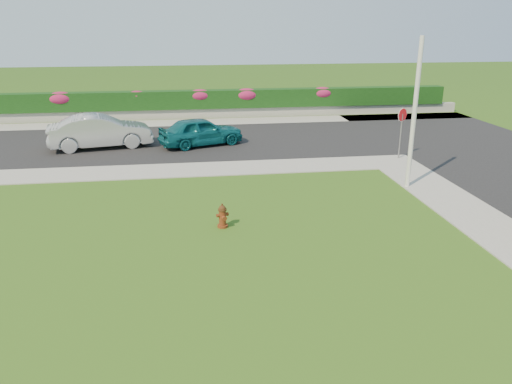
{
  "coord_description": "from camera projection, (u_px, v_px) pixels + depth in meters",
  "views": [
    {
      "loc": [
        -1.7,
        -10.61,
        5.74
      ],
      "look_at": [
        0.27,
        3.34,
        0.9
      ],
      "focal_mm": 35.0,
      "sensor_mm": 36.0,
      "label": 1
    }
  ],
  "objects": [
    {
      "name": "sidewalk_far",
      "position": [
        78.0,
        174.0,
        19.65
      ],
      "size": [
        24.0,
        2.0,
        0.04
      ],
      "primitive_type": "cube",
      "color": "gray",
      "rests_on": "ground"
    },
    {
      "name": "sedan_teal",
      "position": [
        201.0,
        131.0,
        23.92
      ],
      "size": [
        4.32,
        2.88,
        1.36
      ],
      "primitive_type": "imported",
      "rotation": [
        0.0,
        0.0,
        1.92
      ],
      "color": "#0C545D",
      "rests_on": "street_far"
    },
    {
      "name": "hedge",
      "position": [
        196.0,
        99.0,
        30.8
      ],
      "size": [
        32.0,
        0.9,
        1.1
      ],
      "primitive_type": "cube",
      "color": "black",
      "rests_on": "retaining_wall"
    },
    {
      "name": "flower_clump_d",
      "position": [
        200.0,
        95.0,
        30.65
      ],
      "size": [
        1.45,
        0.93,
        0.72
      ],
      "primitive_type": "ellipsoid",
      "color": "#B01E64",
      "rests_on": "hedge"
    },
    {
      "name": "flower_clump_b",
      "position": [
        61.0,
        98.0,
        29.57
      ],
      "size": [
        1.57,
        1.01,
        0.78
      ],
      "primitive_type": "ellipsoid",
      "color": "#B01E64",
      "rests_on": "hedge"
    },
    {
      "name": "ground",
      "position": [
        264.0,
        272.0,
        12.02
      ],
      "size": [
        120.0,
        120.0,
        0.0
      ],
      "primitive_type": "plane",
      "color": "black",
      "rests_on": "ground"
    },
    {
      "name": "stop_sign",
      "position": [
        402.0,
        122.0,
        21.38
      ],
      "size": [
        0.54,
        0.32,
        2.25
      ],
      "rotation": [
        0.0,
        0.0,
        0.12
      ],
      "color": "slate",
      "rests_on": "ground"
    },
    {
      "name": "flower_clump_c",
      "position": [
        137.0,
        95.0,
        30.13
      ],
      "size": [
        1.11,
        0.71,
        0.55
      ],
      "primitive_type": "ellipsoid",
      "color": "#B01E64",
      "rests_on": "hedge"
    },
    {
      "name": "flower_clump_f",
      "position": [
        322.0,
        93.0,
        31.68
      ],
      "size": [
        1.45,
        0.93,
        0.73
      ],
      "primitive_type": "ellipsoid",
      "color": "#B01E64",
      "rests_on": "hedge"
    },
    {
      "name": "retaining_wall",
      "position": [
        197.0,
        113.0,
        30.99
      ],
      "size": [
        34.0,
        0.4,
        0.6
      ],
      "primitive_type": "cube",
      "color": "gray",
      "rests_on": "ground"
    },
    {
      "name": "street_far",
      "position": [
        119.0,
        144.0,
        24.46
      ],
      "size": [
        26.0,
        8.0,
        0.04
      ],
      "primitive_type": "cube",
      "color": "black",
      "rests_on": "ground"
    },
    {
      "name": "sedan_silver",
      "position": [
        100.0,
        131.0,
        23.45
      ],
      "size": [
        4.96,
        2.54,
        1.56
      ],
      "primitive_type": "imported",
      "rotation": [
        0.0,
        0.0,
        1.77
      ],
      "color": "#A1A3A9",
      "rests_on": "street_far"
    },
    {
      "name": "sidewalk_beyond",
      "position": [
        198.0,
        122.0,
        29.67
      ],
      "size": [
        34.0,
        2.0,
        0.04
      ],
      "primitive_type": "cube",
      "color": "gray",
      "rests_on": "ground"
    },
    {
      "name": "utility_pole",
      "position": [
        414.0,
        115.0,
        17.33
      ],
      "size": [
        0.16,
        0.16,
        5.29
      ],
      "primitive_type": "cylinder",
      "color": "silver",
      "rests_on": "ground"
    },
    {
      "name": "flower_clump_e",
      "position": [
        246.0,
        95.0,
        31.04
      ],
      "size": [
        1.55,
        1.0,
        0.78
      ],
      "primitive_type": "ellipsoid",
      "color": "#B01E64",
      "rests_on": "hedge"
    },
    {
      "name": "fire_hydrant",
      "position": [
        223.0,
        216.0,
        14.55
      ],
      "size": [
        0.38,
        0.36,
        0.73
      ],
      "rotation": [
        0.0,
        0.0,
        0.3
      ],
      "color": "#4B190B",
      "rests_on": "ground"
    },
    {
      "name": "curb_corner",
      "position": [
        393.0,
        162.0,
        21.37
      ],
      "size": [
        2.0,
        2.0,
        0.04
      ],
      "primitive_type": "cube",
      "color": "gray",
      "rests_on": "ground"
    }
  ]
}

